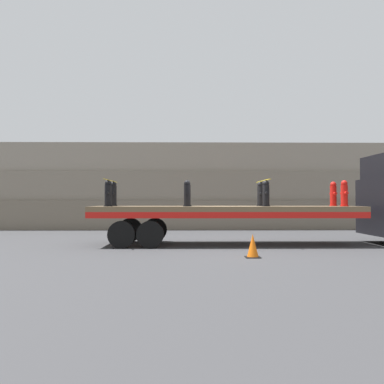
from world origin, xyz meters
TOP-DOWN VIEW (x-y plane):
  - ground_plane at (0.00, 0.00)m, footprint 120.00×120.00m
  - rock_cliff at (0.00, 9.00)m, footprint 60.00×3.30m
  - flatbed_trailer at (-0.54, 0.00)m, footprint 9.14×2.52m
  - fire_hydrant_black_near_0 at (-3.97, -0.53)m, footprint 0.28×0.52m
  - fire_hydrant_black_far_0 at (-3.97, 0.53)m, footprint 0.28×0.52m
  - fire_hydrant_black_near_1 at (-1.32, -0.53)m, footprint 0.28×0.52m
  - fire_hydrant_black_far_1 at (-1.32, 0.53)m, footprint 0.28×0.52m
  - fire_hydrant_black_near_2 at (1.32, -0.53)m, footprint 0.28×0.52m
  - fire_hydrant_black_far_2 at (1.32, 0.53)m, footprint 0.28×0.52m
  - fire_hydrant_red_near_3 at (3.97, -0.53)m, footprint 0.28×0.52m
  - fire_hydrant_red_far_3 at (3.97, 0.53)m, footprint 0.28×0.52m
  - cargo_strap_rear at (-3.97, 0.00)m, footprint 0.05×2.62m
  - cargo_strap_middle at (1.32, 0.00)m, footprint 0.05×2.62m
  - traffic_cone at (0.41, -3.44)m, footprint 0.40×0.40m

SIDE VIEW (x-z plane):
  - ground_plane at x=0.00m, z-range 0.00..0.00m
  - traffic_cone at x=0.41m, z-range -0.01..0.62m
  - flatbed_trailer at x=-0.54m, z-range 0.42..1.75m
  - fire_hydrant_black_near_0 at x=-3.97m, z-range 1.32..2.20m
  - fire_hydrant_black_far_0 at x=-3.97m, z-range 1.32..2.20m
  - fire_hydrant_black_near_1 at x=-1.32m, z-range 1.32..2.20m
  - fire_hydrant_black_far_1 at x=-1.32m, z-range 1.32..2.20m
  - fire_hydrant_black_near_2 at x=1.32m, z-range 1.32..2.20m
  - fire_hydrant_black_far_2 at x=1.32m, z-range 1.32..2.20m
  - fire_hydrant_red_near_3 at x=3.97m, z-range 1.32..2.20m
  - fire_hydrant_red_far_3 at x=3.97m, z-range 1.32..2.20m
  - cargo_strap_rear at x=-3.97m, z-range 2.21..2.22m
  - cargo_strap_middle at x=1.32m, z-range 2.21..2.22m
  - rock_cliff at x=0.00m, z-range 0.00..4.60m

